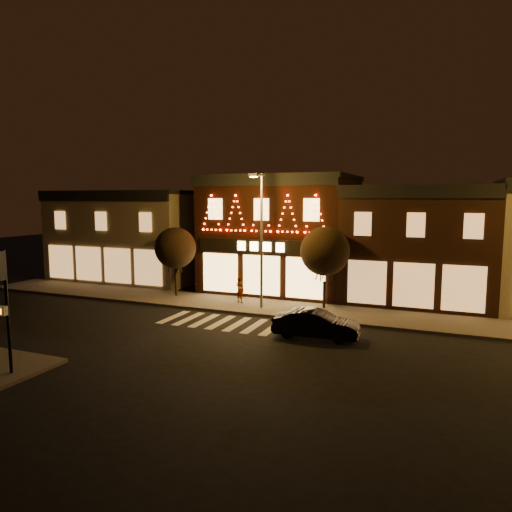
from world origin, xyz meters
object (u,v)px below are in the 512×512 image
Objects in this scene: dark_sedan at (316,324)px; pedestrian at (240,290)px; streetlamp_mid at (260,230)px; traffic_signal_near at (2,288)px.

pedestrian reaches higher than dark_sedan.
pedestrian is at bearing 158.44° from streetlamp_mid.
streetlamp_mid is at bearing 172.41° from pedestrian.
streetlamp_mid reaches higher than dark_sedan.
traffic_signal_near is 2.81× the size of pedestrian.
dark_sedan is at bearing -36.30° from streetlamp_mid.
dark_sedan is (4.55, -4.11, -4.16)m from streetlamp_mid.
streetlamp_mid reaches higher than traffic_signal_near.
traffic_signal_near is 0.58× the size of streetlamp_mid.
dark_sedan is 2.48× the size of pedestrian.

